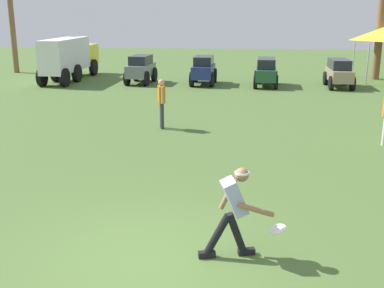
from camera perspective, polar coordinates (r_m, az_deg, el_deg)
The scene contains 11 objects.
ground_plane at distance 7.44m, azimuth -5.14°, elevation -13.80°, with size 80.00×80.00×0.00m, color #4B6831.
frisbee_thrower at distance 7.27m, azimuth 4.96°, elevation -7.52°, with size 1.13×0.47×1.42m.
frisbee_in_flight at distance 7.39m, azimuth 10.10°, elevation -9.90°, with size 0.32×0.32×0.10m.
teammate_midfield at distance 15.10m, azimuth -3.62°, elevation 5.33°, with size 0.28×0.49×1.56m.
parked_car_slot_a at distance 24.73m, azimuth -6.08°, elevation 8.88°, with size 1.36×2.43×1.40m.
parked_car_slot_b at distance 24.22m, azimuth 1.38°, elevation 8.82°, with size 1.26×2.39×1.40m.
parked_car_slot_c at distance 23.95m, azimuth 8.77°, elevation 8.51°, with size 1.27×2.45×1.34m.
parked_car_slot_d at distance 24.32m, azimuth 17.03°, elevation 8.12°, with size 1.18×2.42×1.34m.
box_truck at distance 26.46m, azimuth -14.32°, elevation 10.00°, with size 1.62×5.95×2.20m.
palm_tree_far_left at distance 30.54m, azimuth -20.70°, elevation 15.16°, with size 3.29×3.03×6.29m.
palm_tree_left_of_centre at distance 27.71m, azimuth 21.41°, elevation 13.18°, with size 3.30×3.41×5.11m.
Camera 1 is at (1.22, -6.36, 3.66)m, focal length 45.00 mm.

